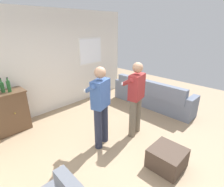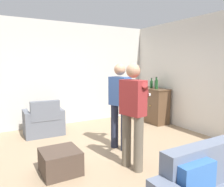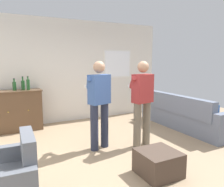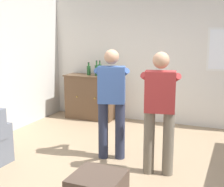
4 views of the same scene
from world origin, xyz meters
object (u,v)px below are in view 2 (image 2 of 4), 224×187
Objects in this scene: armchair at (44,123)px; bottle_spirits_clear at (151,84)px; person_standing_left at (120,102)px; person_standing_right at (133,111)px; sideboard_cabinet at (151,105)px; bottle_wine_green at (157,84)px; bottle_liquor_amber at (156,84)px; ottoman at (60,161)px.

armchair is 3.13× the size of bottle_spirits_clear.
person_standing_right is (0.80, -0.26, 0.00)m from person_standing_left.
bottle_spirits_clear is at bearing 84.97° from armchair.
armchair is 0.54× the size of person_standing_right.
bottle_wine_green is at bearing -11.62° from sideboard_cabinet.
person_standing_left is (1.05, -1.84, -0.19)m from bottle_wine_green.
bottle_wine_green is at bearing -12.57° from bottle_spirits_clear.
person_standing_right is (2.12, -2.16, 0.44)m from sideboard_cabinet.
bottle_wine_green is 0.20× the size of person_standing_left.
bottle_wine_green is 1.02× the size of bottle_liquor_amber.
bottle_spirits_clear reaches higher than armchair.
sideboard_cabinet is 2.35m from person_standing_left.
bottle_wine_green is (0.57, 2.96, 0.83)m from armchair.
bottle_wine_green is (0.26, -0.05, 0.63)m from sideboard_cabinet.
bottle_liquor_amber is 0.58× the size of ottoman.
bottle_spirits_clear is 0.51× the size of ottoman.
bottle_liquor_amber is 3.70m from ottoman.
person_standing_right reaches higher than armchair.
sideboard_cabinet is 3.34× the size of bottle_wine_green.
person_standing_right is at bearing -45.15° from bottle_spirits_clear.
sideboard_cabinet is 3.42× the size of bottle_liquor_amber.
armchair is at bearing -95.81° from sideboard_cabinet.
bottle_wine_green is 2.13m from person_standing_left.
bottle_liquor_amber is 2.94m from person_standing_right.
armchair is 3.12m from bottle_wine_green.
bottle_liquor_amber is at bearing 115.45° from ottoman.
sideboard_cabinet is 1.99× the size of ottoman.
ottoman is at bearing -64.55° from bottle_liquor_amber.
person_standing_right reaches higher than sideboard_cabinet.
bottle_spirits_clear is at bearing 134.85° from person_standing_right.
person_standing_left reaches higher than bottle_wine_green.
person_standing_right reaches higher than bottle_spirits_clear.
person_standing_left reaches higher than bottle_liquor_amber.
bottle_wine_green is 0.31m from bottle_spirits_clear.
bottle_liquor_amber is (0.15, 0.02, 0.62)m from sideboard_cabinet.
armchair is 0.80× the size of sideboard_cabinet.
person_standing_left is (1.31, -1.90, 0.44)m from sideboard_cabinet.
person_standing_right is (2.42, 0.86, 0.65)m from armchair.
bottle_liquor_amber is at bearing 81.41° from armchair.
ottoman is at bearing -111.87° from person_standing_right.
bottle_spirits_clear is at bearing 167.43° from bottle_wine_green.
armchair is 2.07m from person_standing_left.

